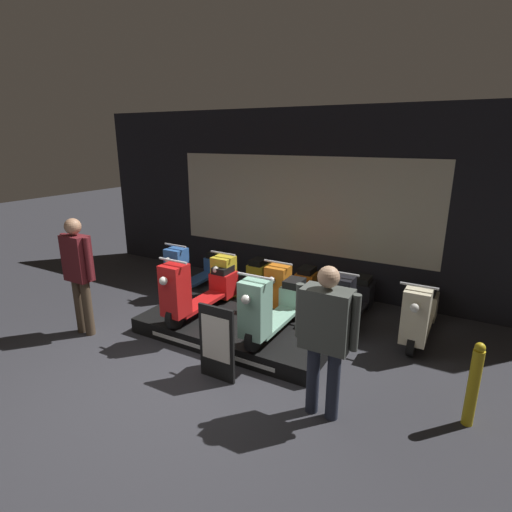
{
  "coord_description": "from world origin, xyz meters",
  "views": [
    {
      "loc": [
        2.84,
        -2.9,
        2.71
      ],
      "look_at": [
        0.03,
        2.06,
        1.01
      ],
      "focal_mm": 28.0,
      "sensor_mm": 36.0,
      "label": 1
    }
  ],
  "objects_px": {
    "scooter_display_left": "(199,290)",
    "scooter_backrow_2": "(292,288)",
    "person_right_browsing": "(326,330)",
    "scooter_backrow_3": "(351,300)",
    "scooter_backrow_4": "(420,314)",
    "scooter_display_right": "(274,307)",
    "person_left_browsing": "(78,269)",
    "price_sign_board": "(217,343)",
    "scooter_backrow_1": "(241,278)",
    "scooter_backrow_0": "(196,269)",
    "street_bollard": "(473,385)"
  },
  "relations": [
    {
      "from": "scooter_backrow_3",
      "to": "person_right_browsing",
      "type": "xyz_separation_m",
      "value": [
        0.37,
        -2.19,
        0.57
      ]
    },
    {
      "from": "scooter_backrow_0",
      "to": "person_right_browsing",
      "type": "relative_size",
      "value": 1.01
    },
    {
      "from": "scooter_display_right",
      "to": "scooter_backrow_2",
      "type": "distance_m",
      "value": 1.28
    },
    {
      "from": "scooter_display_left",
      "to": "scooter_backrow_0",
      "type": "bearing_deg",
      "value": 129.85
    },
    {
      "from": "scooter_backrow_3",
      "to": "price_sign_board",
      "type": "bearing_deg",
      "value": -112.4
    },
    {
      "from": "scooter_display_left",
      "to": "scooter_backrow_2",
      "type": "relative_size",
      "value": 1.0
    },
    {
      "from": "scooter_backrow_0",
      "to": "street_bollard",
      "type": "bearing_deg",
      "value": -19.46
    },
    {
      "from": "scooter_display_left",
      "to": "person_right_browsing",
      "type": "bearing_deg",
      "value": -23.07
    },
    {
      "from": "scooter_backrow_1",
      "to": "scooter_backrow_3",
      "type": "relative_size",
      "value": 1.0
    },
    {
      "from": "scooter_backrow_0",
      "to": "person_right_browsing",
      "type": "bearing_deg",
      "value": -33.69
    },
    {
      "from": "scooter_display_left",
      "to": "scooter_backrow_4",
      "type": "relative_size",
      "value": 1.0
    },
    {
      "from": "scooter_backrow_1",
      "to": "person_right_browsing",
      "type": "distance_m",
      "value": 3.23
    },
    {
      "from": "scooter_backrow_0",
      "to": "scooter_backrow_2",
      "type": "bearing_deg",
      "value": 0.0
    },
    {
      "from": "scooter_backrow_0",
      "to": "street_bollard",
      "type": "distance_m",
      "value": 4.86
    },
    {
      "from": "scooter_display_left",
      "to": "scooter_backrow_4",
      "type": "bearing_deg",
      "value": 23.19
    },
    {
      "from": "scooter_display_right",
      "to": "scooter_backrow_4",
      "type": "bearing_deg",
      "value": 36.83
    },
    {
      "from": "scooter_display_left",
      "to": "scooter_backrow_1",
      "type": "distance_m",
      "value": 1.25
    },
    {
      "from": "street_bollard",
      "to": "scooter_backrow_0",
      "type": "bearing_deg",
      "value": 160.54
    },
    {
      "from": "scooter_backrow_4",
      "to": "price_sign_board",
      "type": "xyz_separation_m",
      "value": [
        -1.88,
        -2.2,
        0.09
      ]
    },
    {
      "from": "scooter_display_right",
      "to": "scooter_backrow_3",
      "type": "relative_size",
      "value": 1.0
    },
    {
      "from": "scooter_backrow_0",
      "to": "scooter_backrow_1",
      "type": "bearing_deg",
      "value": 0.0
    },
    {
      "from": "scooter_backrow_2",
      "to": "scooter_backrow_3",
      "type": "relative_size",
      "value": 1.0
    },
    {
      "from": "scooter_backrow_1",
      "to": "scooter_backrow_4",
      "type": "height_order",
      "value": "same"
    },
    {
      "from": "scooter_backrow_4",
      "to": "street_bollard",
      "type": "relative_size",
      "value": 1.8
    },
    {
      "from": "scooter_backrow_3",
      "to": "street_bollard",
      "type": "relative_size",
      "value": 1.8
    },
    {
      "from": "scooter_display_right",
      "to": "price_sign_board",
      "type": "bearing_deg",
      "value": -103.88
    },
    {
      "from": "scooter_backrow_0",
      "to": "person_left_browsing",
      "type": "bearing_deg",
      "value": -97.6
    },
    {
      "from": "person_left_browsing",
      "to": "street_bollard",
      "type": "height_order",
      "value": "person_left_browsing"
    },
    {
      "from": "scooter_backrow_3",
      "to": "scooter_backrow_0",
      "type": "bearing_deg",
      "value": 180.0
    },
    {
      "from": "scooter_backrow_0",
      "to": "street_bollard",
      "type": "height_order",
      "value": "scooter_backrow_0"
    },
    {
      "from": "scooter_backrow_3",
      "to": "person_right_browsing",
      "type": "bearing_deg",
      "value": -80.4
    },
    {
      "from": "scooter_backrow_4",
      "to": "scooter_backrow_1",
      "type": "bearing_deg",
      "value": 180.0
    },
    {
      "from": "scooter_display_right",
      "to": "person_right_browsing",
      "type": "xyz_separation_m",
      "value": [
        1.04,
        -0.96,
        0.35
      ]
    },
    {
      "from": "person_right_browsing",
      "to": "street_bollard",
      "type": "bearing_deg",
      "value": 23.62
    },
    {
      "from": "scooter_backrow_3",
      "to": "person_right_browsing",
      "type": "relative_size",
      "value": 1.01
    },
    {
      "from": "scooter_display_left",
      "to": "scooter_backrow_0",
      "type": "xyz_separation_m",
      "value": [
        -1.02,
        1.23,
        -0.22
      ]
    },
    {
      "from": "scooter_display_left",
      "to": "person_left_browsing",
      "type": "xyz_separation_m",
      "value": [
        -1.31,
        -0.96,
        0.38
      ]
    },
    {
      "from": "scooter_backrow_3",
      "to": "scooter_backrow_4",
      "type": "height_order",
      "value": "same"
    },
    {
      "from": "scooter_display_right",
      "to": "person_left_browsing",
      "type": "xyz_separation_m",
      "value": [
        -2.54,
        -0.96,
        0.38
      ]
    },
    {
      "from": "person_left_browsing",
      "to": "price_sign_board",
      "type": "height_order",
      "value": "person_left_browsing"
    },
    {
      "from": "scooter_backrow_0",
      "to": "scooter_backrow_4",
      "type": "xyz_separation_m",
      "value": [
        3.88,
        0.0,
        0.0
      ]
    },
    {
      "from": "scooter_display_left",
      "to": "price_sign_board",
      "type": "relative_size",
      "value": 1.76
    },
    {
      "from": "scooter_backrow_2",
      "to": "scooter_backrow_4",
      "type": "bearing_deg",
      "value": 0.0
    },
    {
      "from": "scooter_backrow_4",
      "to": "scooter_backrow_0",
      "type": "bearing_deg",
      "value": 180.0
    },
    {
      "from": "scooter_backrow_4",
      "to": "scooter_backrow_2",
      "type": "bearing_deg",
      "value": 180.0
    },
    {
      "from": "scooter_display_right",
      "to": "street_bollard",
      "type": "relative_size",
      "value": 1.8
    },
    {
      "from": "scooter_display_left",
      "to": "scooter_backrow_3",
      "type": "distance_m",
      "value": 2.26
    },
    {
      "from": "person_left_browsing",
      "to": "person_right_browsing",
      "type": "height_order",
      "value": "person_left_browsing"
    },
    {
      "from": "person_left_browsing",
      "to": "scooter_backrow_3",
      "type": "bearing_deg",
      "value": 34.33
    },
    {
      "from": "scooter_backrow_2",
      "to": "person_right_browsing",
      "type": "relative_size",
      "value": 1.01
    }
  ]
}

